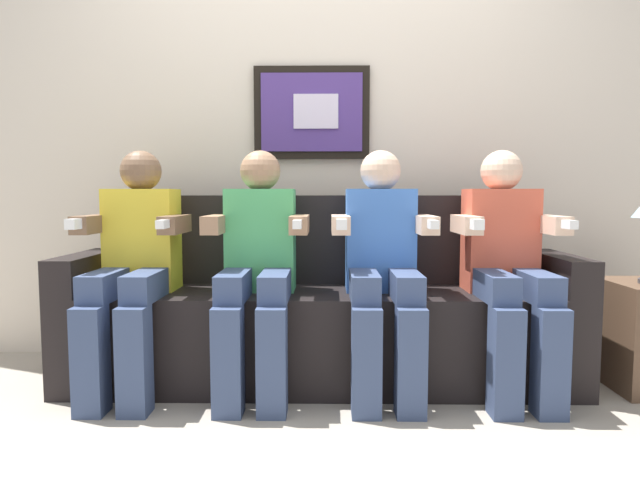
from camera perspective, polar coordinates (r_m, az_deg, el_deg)
The scene contains 7 objects.
ground_plane at distance 2.43m, azimuth -0.05°, elevation -17.01°, with size 6.25×6.25×0.00m, color #9E9384.
back_wall_assembly at distance 3.04m, azimuth 0.13°, elevation 12.33°, with size 4.81×0.10×2.60m.
couch at distance 2.65m, azimuth 0.05°, elevation -8.07°, with size 2.41×0.58×0.90m.
person_leftmost at distance 2.58m, azimuth -19.14°, elevation -2.04°, with size 0.46×0.56×1.11m.
person_left_center at distance 2.45m, azimuth -6.60°, elevation -2.18°, with size 0.46×0.56×1.11m.
person_right_center at distance 2.44m, azimuth 6.64°, elevation -2.19°, with size 0.46×0.56×1.11m.
person_rightmost at distance 2.56m, azimuth 19.31°, elevation -2.10°, with size 0.46×0.56×1.11m.
Camera 1 is at (0.03, -2.25, 0.90)m, focal length 30.13 mm.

